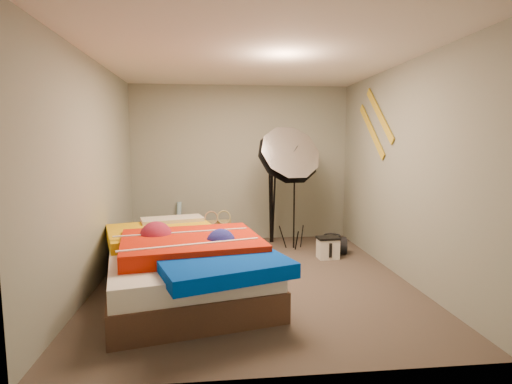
{
  "coord_description": "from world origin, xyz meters",
  "views": [
    {
      "loc": [
        -0.44,
        -4.51,
        1.58
      ],
      "look_at": [
        0.1,
        0.6,
        0.95
      ],
      "focal_mm": 28.0,
      "sensor_mm": 36.0,
      "label": 1
    }
  ],
  "objects": [
    {
      "name": "floor",
      "position": [
        0.0,
        0.0,
        0.0
      ],
      "size": [
        4.0,
        4.0,
        0.0
      ],
      "primitive_type": "plane",
      "color": "#50443A",
      "rests_on": "ground"
    },
    {
      "name": "ceiling",
      "position": [
        0.0,
        0.0,
        2.5
      ],
      "size": [
        4.0,
        4.0,
        0.0
      ],
      "primitive_type": "plane",
      "rotation": [
        3.14,
        0.0,
        0.0
      ],
      "color": "silver",
      "rests_on": "wall_back"
    },
    {
      "name": "wall_back",
      "position": [
        0.0,
        2.0,
        1.25
      ],
      "size": [
        3.5,
        0.0,
        3.5
      ],
      "primitive_type": "plane",
      "rotation": [
        1.57,
        0.0,
        0.0
      ],
      "color": "gray",
      "rests_on": "floor"
    },
    {
      "name": "wall_front",
      "position": [
        0.0,
        -2.0,
        1.25
      ],
      "size": [
        3.5,
        0.0,
        3.5
      ],
      "primitive_type": "plane",
      "rotation": [
        -1.57,
        0.0,
        0.0
      ],
      "color": "gray",
      "rests_on": "floor"
    },
    {
      "name": "wall_left",
      "position": [
        -1.75,
        0.0,
        1.25
      ],
      "size": [
        0.0,
        4.0,
        4.0
      ],
      "primitive_type": "plane",
      "rotation": [
        1.57,
        0.0,
        1.57
      ],
      "color": "gray",
      "rests_on": "floor"
    },
    {
      "name": "wall_right",
      "position": [
        1.75,
        0.0,
        1.25
      ],
      "size": [
        0.0,
        4.0,
        4.0
      ],
      "primitive_type": "plane",
      "rotation": [
        1.57,
        0.0,
        -1.57
      ],
      "color": "gray",
      "rests_on": "floor"
    },
    {
      "name": "tote_bag",
      "position": [
        -0.4,
        1.45,
        0.21
      ],
      "size": [
        0.45,
        0.25,
        0.44
      ],
      "primitive_type": "cube",
      "rotation": [
        -0.14,
        0.0,
        0.15
      ],
      "color": "tan",
      "rests_on": "floor"
    },
    {
      "name": "wrapping_roll",
      "position": [
        -1.01,
        1.9,
        0.32
      ],
      "size": [
        0.11,
        0.19,
        0.65
      ],
      "primitive_type": "cylinder",
      "rotation": [
        -0.17,
        0.0,
        -0.19
      ],
      "color": "#4A9CBA",
      "rests_on": "floor"
    },
    {
      "name": "camera_case",
      "position": [
        1.11,
        0.71,
        0.14
      ],
      "size": [
        0.29,
        0.22,
        0.28
      ],
      "primitive_type": "cube",
      "rotation": [
        0.0,
        0.0,
        0.06
      ],
      "color": "white",
      "rests_on": "floor"
    },
    {
      "name": "duffel_bag",
      "position": [
        1.23,
        0.93,
        0.12
      ],
      "size": [
        0.43,
        0.3,
        0.25
      ],
      "primitive_type": "cylinder",
      "rotation": [
        0.0,
        1.57,
        -0.15
      ],
      "color": "black",
      "rests_on": "floor"
    },
    {
      "name": "wall_stripe_upper",
      "position": [
        1.73,
        0.6,
        1.95
      ],
      "size": [
        0.02,
        0.91,
        0.78
      ],
      "primitive_type": "cube",
      "rotation": [
        0.7,
        0.0,
        0.0
      ],
      "color": "gold",
      "rests_on": "wall_right"
    },
    {
      "name": "wall_stripe_lower",
      "position": [
        1.73,
        0.85,
        1.75
      ],
      "size": [
        0.02,
        0.91,
        0.78
      ],
      "primitive_type": "cube",
      "rotation": [
        0.7,
        0.0,
        0.0
      ],
      "color": "gold",
      "rests_on": "wall_right"
    },
    {
      "name": "bed",
      "position": [
        -0.76,
        -0.34,
        0.32
      ],
      "size": [
        2.04,
        2.56,
        0.64
      ],
      "color": "#4E3326",
      "rests_on": "floor"
    },
    {
      "name": "photo_umbrella",
      "position": [
        0.62,
        1.17,
        1.38
      ],
      "size": [
        1.07,
        0.78,
        1.92
      ],
      "color": "black",
      "rests_on": "floor"
    },
    {
      "name": "camera_tripod",
      "position": [
        0.47,
        1.7,
        0.71
      ],
      "size": [
        0.09,
        0.09,
        1.24
      ],
      "color": "black",
      "rests_on": "floor"
    }
  ]
}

